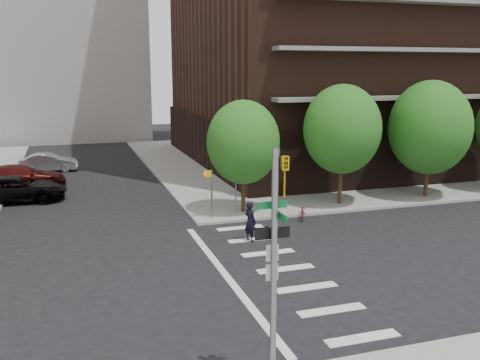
# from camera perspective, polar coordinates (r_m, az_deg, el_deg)

# --- Properties ---
(ground) EXTENTS (120.00, 120.00, 0.00)m
(ground) POSITION_cam_1_polar(r_m,az_deg,el_deg) (21.12, -2.78, -10.35)
(ground) COLOR black
(ground) RESTS_ON ground
(sidewalk_ne) EXTENTS (39.00, 33.00, 0.15)m
(sidewalk_ne) POSITION_cam_1_polar(r_m,az_deg,el_deg) (50.13, 13.00, 2.40)
(sidewalk_ne) COLOR gray
(sidewalk_ne) RESTS_ON ground
(crosswalk) EXTENTS (3.85, 13.00, 0.01)m
(crosswalk) POSITION_cam_1_polar(r_m,az_deg,el_deg) (21.75, 2.92, -9.67)
(crosswalk) COLOR silver
(crosswalk) RESTS_ON ground
(tree_a) EXTENTS (4.00, 4.00, 5.90)m
(tree_a) POSITION_cam_1_polar(r_m,az_deg,el_deg) (29.13, 0.36, 4.05)
(tree_a) COLOR #301E11
(tree_a) RESTS_ON sidewalk_ne
(tree_b) EXTENTS (4.50, 4.50, 6.65)m
(tree_b) POSITION_cam_1_polar(r_m,az_deg,el_deg) (31.45, 10.84, 5.33)
(tree_b) COLOR #301E11
(tree_b) RESTS_ON sidewalk_ne
(tree_c) EXTENTS (5.00, 5.00, 6.80)m
(tree_c) POSITION_cam_1_polar(r_m,az_deg,el_deg) (34.74, 19.60, 5.29)
(tree_c) COLOR #301E11
(tree_c) RESTS_ON sidewalk_ne
(traffic_signal) EXTENTS (0.90, 0.75, 6.00)m
(traffic_signal) POSITION_cam_1_polar(r_m,az_deg,el_deg) (13.37, 3.72, -11.35)
(traffic_signal) COLOR slate
(traffic_signal) RESTS_ON sidewalk_s
(pedestrian_signal) EXTENTS (2.18, 0.67, 2.60)m
(pedestrian_signal) POSITION_cam_1_polar(r_m,az_deg,el_deg) (28.48, -2.50, -0.61)
(pedestrian_signal) COLOR slate
(pedestrian_signal) RESTS_ON sidewalk_ne
(parked_car_black) EXTENTS (2.95, 5.85, 1.59)m
(parked_car_black) POSITION_cam_1_polar(r_m,az_deg,el_deg) (35.17, -22.65, -0.91)
(parked_car_black) COLOR black
(parked_car_black) RESTS_ON ground
(parked_car_maroon) EXTENTS (2.76, 5.82, 1.64)m
(parked_car_maroon) POSITION_cam_1_polar(r_m,az_deg,el_deg) (38.98, -22.23, 0.33)
(parked_car_maroon) COLOR #430F0D
(parked_car_maroon) RESTS_ON ground
(parked_car_silver) EXTENTS (1.77, 4.48, 1.45)m
(parked_car_silver) POSITION_cam_1_polar(r_m,az_deg,el_deg) (44.82, -19.72, 1.78)
(parked_car_silver) COLOR #9FA1A6
(parked_car_silver) RESTS_ON ground
(scooter) EXTENTS (1.11, 1.62, 0.81)m
(scooter) POSITION_cam_1_polar(r_m,az_deg,el_deg) (29.00, 6.72, -3.41)
(scooter) COLOR maroon
(scooter) RESTS_ON ground
(dog_walker) EXTENTS (0.82, 0.69, 1.91)m
(dog_walker) POSITION_cam_1_polar(r_m,az_deg,el_deg) (25.08, 1.10, -4.43)
(dog_walker) COLOR black
(dog_walker) RESTS_ON ground
(dog) EXTENTS (0.63, 0.34, 0.53)m
(dog) POSITION_cam_1_polar(r_m,az_deg,el_deg) (25.82, 2.34, -5.40)
(dog) COLOR black
(dog) RESTS_ON ground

